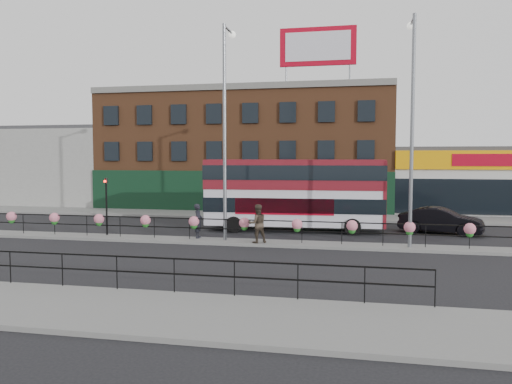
% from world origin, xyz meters
% --- Properties ---
extents(ground, '(120.00, 120.00, 0.00)m').
position_xyz_m(ground, '(0.00, 0.00, 0.00)').
color(ground, black).
rests_on(ground, ground).
extents(south_pavement, '(60.00, 4.00, 0.15)m').
position_xyz_m(south_pavement, '(0.00, -12.00, 0.07)').
color(south_pavement, slate).
rests_on(south_pavement, ground).
extents(north_pavement, '(60.00, 4.00, 0.15)m').
position_xyz_m(north_pavement, '(0.00, 12.00, 0.07)').
color(north_pavement, slate).
rests_on(north_pavement, ground).
extents(median, '(60.00, 1.60, 0.15)m').
position_xyz_m(median, '(0.00, 0.00, 0.07)').
color(median, slate).
rests_on(median, ground).
extents(yellow_line_inner, '(60.00, 0.10, 0.01)m').
position_xyz_m(yellow_line_inner, '(0.00, -9.70, 0.01)').
color(yellow_line_inner, gold).
rests_on(yellow_line_inner, ground).
extents(yellow_line_outer, '(60.00, 0.10, 0.01)m').
position_xyz_m(yellow_line_outer, '(0.00, -9.88, 0.01)').
color(yellow_line_outer, gold).
rests_on(yellow_line_outer, ground).
extents(brick_building, '(25.00, 12.21, 10.30)m').
position_xyz_m(brick_building, '(-4.00, 19.96, 5.13)').
color(brick_building, brown).
rests_on(brick_building, ground).
extents(supermarket, '(15.00, 12.25, 5.30)m').
position_xyz_m(supermarket, '(16.00, 19.90, 2.65)').
color(supermarket, silver).
rests_on(supermarket, ground).
extents(warehouse_west, '(15.50, 12.00, 7.30)m').
position_xyz_m(warehouse_west, '(-24.25, 20.00, 3.65)').
color(warehouse_west, gray).
rests_on(warehouse_west, ground).
extents(billboard, '(6.00, 0.29, 4.40)m').
position_xyz_m(billboard, '(2.50, 14.99, 13.18)').
color(billboard, '#A60519').
rests_on(billboard, brick_building).
extents(median_railing, '(30.04, 0.56, 1.23)m').
position_xyz_m(median_railing, '(-0.00, 0.00, 1.05)').
color(median_railing, black).
rests_on(median_railing, median).
extents(south_railing, '(20.04, 0.05, 1.12)m').
position_xyz_m(south_railing, '(-2.00, -10.10, 0.96)').
color(south_railing, black).
rests_on(south_railing, south_pavement).
extents(double_decker_bus, '(10.90, 3.14, 4.36)m').
position_xyz_m(double_decker_bus, '(1.98, 5.06, 2.68)').
color(double_decker_bus, silver).
rests_on(double_decker_bus, ground).
extents(car, '(4.29, 5.62, 1.55)m').
position_xyz_m(car, '(10.57, 5.68, 0.77)').
color(car, black).
rests_on(car, ground).
extents(pedestrian_a, '(0.75, 0.55, 1.85)m').
position_xyz_m(pedestrian_a, '(-2.67, 0.47, 1.07)').
color(pedestrian_a, black).
rests_on(pedestrian_a, median).
extents(pedestrian_b, '(1.54, 1.49, 1.97)m').
position_xyz_m(pedestrian_b, '(0.77, -0.42, 1.13)').
color(pedestrian_b, '#403529').
rests_on(pedestrian_b, median).
extents(lamp_column_west, '(0.40, 1.97, 11.21)m').
position_xyz_m(lamp_column_west, '(-1.06, 0.36, 6.79)').
color(lamp_column_west, slate).
rests_on(lamp_column_west, median).
extents(lamp_column_east, '(0.40, 1.96, 11.16)m').
position_xyz_m(lamp_column_east, '(8.26, 0.24, 6.76)').
color(lamp_column_east, slate).
rests_on(lamp_column_east, median).
extents(traffic_light_median, '(0.15, 0.28, 3.65)m').
position_xyz_m(traffic_light_median, '(-8.00, 0.39, 2.47)').
color(traffic_light_median, black).
rests_on(traffic_light_median, median).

